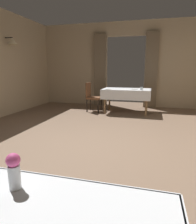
{
  "coord_description": "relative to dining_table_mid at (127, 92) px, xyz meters",
  "views": [
    {
      "loc": [
        0.99,
        -3.35,
        1.34
      ],
      "look_at": [
        -0.05,
        0.51,
        0.49
      ],
      "focal_mm": 32.32,
      "sensor_mm": 36.0,
      "label": 1
    }
  ],
  "objects": [
    {
      "name": "plate_mid_b",
      "position": [
        -0.52,
        -0.34,
        0.1
      ],
      "size": [
        0.18,
        0.18,
        0.01
      ],
      "primitive_type": "cylinder",
      "color": "white",
      "rests_on": "dining_table_mid"
    },
    {
      "name": "flower_vase_near",
      "position": [
        0.12,
        -5.51,
        0.2
      ],
      "size": [
        0.07,
        0.07,
        0.19
      ],
      "color": "silver",
      "rests_on": "dining_table_near"
    },
    {
      "name": "wall_back",
      "position": [
        -0.22,
        1.25,
        0.86
      ],
      "size": [
        6.4,
        0.27,
        3.0
      ],
      "color": "tan",
      "rests_on": "ground"
    },
    {
      "name": "glass_mid_c",
      "position": [
        0.46,
        -0.28,
        0.14
      ],
      "size": [
        0.08,
        0.08,
        0.09
      ],
      "primitive_type": "cylinder",
      "color": "silver",
      "rests_on": "dining_table_mid"
    },
    {
      "name": "chair_mid_left",
      "position": [
        -1.12,
        -0.06,
        -0.14
      ],
      "size": [
        0.44,
        0.44,
        0.93
      ],
      "color": "black",
      "rests_on": "ground"
    },
    {
      "name": "plate_mid_a",
      "position": [
        0.25,
        -0.12,
        0.1
      ],
      "size": [
        0.2,
        0.2,
        0.01
      ],
      "primitive_type": "cylinder",
      "color": "white",
      "rests_on": "dining_table_mid"
    },
    {
      "name": "dining_table_mid",
      "position": [
        0.0,
        0.0,
        0.0
      ],
      "size": [
        1.47,
        0.96,
        0.75
      ],
      "color": "olive",
      "rests_on": "ground"
    },
    {
      "name": "ground",
      "position": [
        -0.22,
        -2.93,
        -0.66
      ],
      "size": [
        10.08,
        10.08,
        0.0
      ],
      "primitive_type": "plane",
      "color": "#7A604C"
    }
  ]
}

